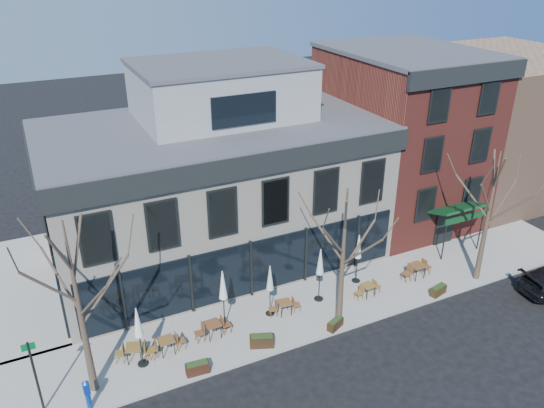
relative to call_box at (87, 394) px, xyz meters
name	(u,v)px	position (x,y,z in m)	size (l,w,h in m)	color
ground	(251,298)	(8.83, 4.20, -0.91)	(120.00, 120.00, 0.00)	black
sidewalk_front	(324,303)	(12.08, 2.05, -0.84)	(33.50, 4.70, 0.15)	gray
sidewalk_side	(15,291)	(-2.42, 10.20, -0.84)	(4.50, 12.00, 0.15)	gray
corner_building	(215,182)	(8.91, 9.27, 3.81)	(18.39, 10.39, 11.10)	beige
red_brick_building	(400,136)	(21.83, 9.18, 4.72)	(8.20, 11.78, 11.18)	maroon
bg_building	(498,121)	(31.83, 10.20, 4.09)	(12.00, 12.00, 10.00)	#8C664C
tree_corner	(80,308)	(0.35, 1.00, 3.33)	(3.93, 3.98, 7.92)	#382B21
tree_mid	(343,259)	(11.84, 0.30, 2.88)	(3.50, 3.55, 7.04)	#382B21
tree_right	(488,216)	(20.84, 0.30, 3.11)	(3.72, 3.77, 7.48)	#382B21
sign_pole	(35,373)	(-1.67, 0.70, 1.16)	(0.50, 0.10, 3.40)	black
call_box	(87,394)	(0.00, 0.00, 0.00)	(0.29, 0.29, 1.44)	#0D37AA
cafe_set_0	(135,352)	(2.26, 1.97, -0.29)	(1.81, 0.98, 0.93)	brown
cafe_set_1	(167,344)	(3.66, 1.82, -0.29)	(1.74, 0.71, 0.91)	brown
cafe_set_2	(213,328)	(5.92, 1.96, -0.28)	(1.81, 0.75, 0.95)	brown
cafe_set_3	(285,306)	(9.75, 2.06, -0.32)	(1.69, 0.75, 0.87)	brown
cafe_set_4	(368,289)	(14.37, 1.50, -0.33)	(1.63, 0.71, 0.85)	brown
cafe_set_5	(417,270)	(17.83, 1.79, -0.25)	(1.91, 0.80, 1.00)	brown
umbrella_0	(138,325)	(2.49, 1.56, 1.37)	(0.48, 0.48, 3.03)	black
umbrella_1	(223,288)	(6.69, 2.45, 1.47)	(0.51, 0.51, 3.16)	black
umbrella_2	(270,280)	(9.09, 2.35, 1.24)	(0.45, 0.45, 2.84)	black
umbrella_3	(320,264)	(11.90, 2.36, 1.38)	(0.49, 0.49, 3.03)	black
umbrella_4	(358,249)	(14.61, 2.93, 1.29)	(0.47, 0.47, 2.91)	black
planter_0	(198,368)	(4.50, 0.00, -0.48)	(1.05, 0.50, 0.57)	#331A11
planter_1	(262,341)	(7.72, 0.37, -0.46)	(1.19, 0.82, 0.62)	black
planter_2	(335,324)	(11.45, 0.00, -0.51)	(0.98, 0.71, 0.51)	black
planter_3	(438,290)	(17.83, 0.00, -0.50)	(1.02, 0.59, 0.54)	#312310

